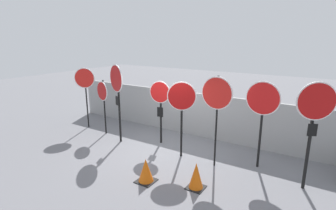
# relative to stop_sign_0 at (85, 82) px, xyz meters

# --- Properties ---
(ground_plane) EXTENTS (40.00, 40.00, 0.00)m
(ground_plane) POSITION_rel_stop_sign_0_xyz_m (3.86, -0.08, -1.86)
(ground_plane) COLOR slate
(fence_back) EXTENTS (10.90, 0.12, 1.60)m
(fence_back) POSITION_rel_stop_sign_0_xyz_m (3.86, 1.55, -1.06)
(fence_back) COLOR gray
(fence_back) RESTS_ON ground
(stop_sign_0) EXTENTS (0.68, 0.44, 2.41)m
(stop_sign_0) POSITION_rel_stop_sign_0_xyz_m (0.00, 0.00, 0.00)
(stop_sign_0) COLOR black
(stop_sign_0) RESTS_ON ground
(stop_sign_1) EXTENTS (0.69, 0.23, 2.05)m
(stop_sign_1) POSITION_rel_stop_sign_0_xyz_m (1.11, -0.17, -0.34)
(stop_sign_1) COLOR black
(stop_sign_1) RESTS_ON ground
(stop_sign_2) EXTENTS (0.85, 0.39, 2.69)m
(stop_sign_2) POSITION_rel_stop_sign_0_xyz_m (2.13, -0.47, 0.11)
(stop_sign_2) COLOR black
(stop_sign_2) RESTS_ON ground
(stop_sign_3) EXTENTS (0.73, 0.18, 2.17)m
(stop_sign_3) POSITION_rel_stop_sign_0_xyz_m (3.41, 0.20, -0.31)
(stop_sign_3) COLOR black
(stop_sign_3) RESTS_ON ground
(stop_sign_4) EXTENTS (0.79, 0.37, 2.33)m
(stop_sign_4) POSITION_rel_stop_sign_0_xyz_m (4.54, -0.36, -0.14)
(stop_sign_4) COLOR black
(stop_sign_4) RESTS_ON ground
(stop_sign_5) EXTENTS (0.89, 0.13, 2.58)m
(stop_sign_5) POSITION_rel_stop_sign_0_xyz_m (5.62, -0.38, 0.12)
(stop_sign_5) COLOR black
(stop_sign_5) RESTS_ON ground
(stop_sign_6) EXTENTS (0.91, 0.15, 2.45)m
(stop_sign_6) POSITION_rel_stop_sign_0_xyz_m (6.67, 0.21, -0.05)
(stop_sign_6) COLOR black
(stop_sign_6) RESTS_ON ground
(stop_sign_7) EXTENTS (0.78, 0.44, 2.62)m
(stop_sign_7) POSITION_rel_stop_sign_0_xyz_m (7.91, -0.31, 0.05)
(stop_sign_7) COLOR black
(stop_sign_7) RESTS_ON ground
(traffic_cone_0) EXTENTS (0.46, 0.46, 0.62)m
(traffic_cone_0) POSITION_rel_stop_sign_0_xyz_m (4.49, -2.06, -1.56)
(traffic_cone_0) COLOR black
(traffic_cone_0) RESTS_ON ground
(traffic_cone_1) EXTENTS (0.42, 0.42, 0.66)m
(traffic_cone_1) POSITION_rel_stop_sign_0_xyz_m (5.69, -1.65, -1.54)
(traffic_cone_1) COLOR black
(traffic_cone_1) RESTS_ON ground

